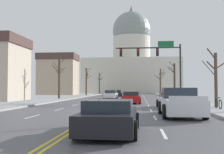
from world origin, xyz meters
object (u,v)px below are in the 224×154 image
Objects in this scene: sedan_oncoming_01 at (117,93)px; bicycle_parked at (218,104)px; pickup_truck_near_02 at (180,103)px; street_lamp_right at (222,41)px; pedestrian_00 at (191,94)px; sedan_oncoming_00 at (111,95)px; sedan_near_01 at (170,101)px; sedan_near_03 at (110,117)px; sedan_near_00 at (131,98)px; signal_gantry at (157,58)px.

sedan_oncoming_01 is 33.01m from bicycle_parked.
street_lamp_right is at bearing 28.20° from pickup_truck_near_02.
pedestrian_00 is at bearing 90.10° from street_lamp_right.
sedan_oncoming_00 is at bearing -90.80° from sedan_oncoming_01.
pickup_truck_near_02 reaches higher than sedan_near_01.
bicycle_parked is (6.89, 10.83, -0.09)m from sedan_near_03.
bicycle_parked is (10.25, -21.69, -0.12)m from sedan_oncoming_00.
sedan_near_00 is 2.48× the size of bicycle_parked.
sedan_near_01 is at bearing 118.66° from street_lamp_right.
street_lamp_right is 4.34× the size of bicycle_parked.
bicycle_parked is (10.12, -31.42, -0.11)m from sedan_oncoming_01.
sedan_near_00 is at bearing 171.15° from pedestrian_00.
street_lamp_right reaches higher than bicycle_parked.
signal_gantry reaches higher than pedestrian_00.
pickup_truck_near_02 is (0.20, -16.85, -4.61)m from signal_gantry.
sedan_near_03 is 42.38m from sedan_oncoming_01.
sedan_near_03 is at bearing -84.10° from sedan_oncoming_00.
signal_gantry reaches higher than sedan_oncoming_00.
sedan_near_01 is 2.41× the size of bicycle_parked.
sedan_near_01 is 2.72× the size of pedestrian_00.
signal_gantry is 1.86× the size of sedan_near_01.
street_lamp_right reaches higher than sedan_near_01.
street_lamp_right reaches higher than signal_gantry.
sedan_oncoming_00 is 9.73m from sedan_oncoming_01.
sedan_near_00 is at bearing 118.18° from street_lamp_right.
sedan_oncoming_00 is at bearing 95.90° from sedan_near_03.
pedestrian_00 is at bearing 76.60° from pickup_truck_near_02.
sedan_oncoming_01 is 2.57× the size of bicycle_parked.
bicycle_parked is at bearing 80.16° from street_lamp_right.
pickup_truck_near_02 is 1.20× the size of sedan_near_03.
sedan_near_00 is 19.51m from sedan_near_03.
sedan_near_03 is 2.46× the size of bicycle_parked.
sedan_near_03 is 32.70m from sedan_oncoming_00.
pedestrian_00 reaches higher than bicycle_parked.
street_lamp_right is 35.83m from sedan_oncoming_01.
signal_gantry is 4.47× the size of bicycle_parked.
pickup_truck_near_02 reaches higher than sedan_near_03.
sedan_near_03 is (-3.28, -23.26, -4.78)m from signal_gantry.
signal_gantry is 15.61m from street_lamp_right.
street_lamp_right is 1.75× the size of sedan_near_00.
sedan_oncoming_01 is at bearing 98.60° from sedan_near_00.
pedestrian_00 is (2.89, 12.13, 0.26)m from pickup_truck_near_02.
pickup_truck_near_02 is at bearing -91.00° from sedan_near_01.
pedestrian_00 is at bearing -56.80° from signal_gantry.
pickup_truck_near_02 is (-2.91, -1.56, -3.92)m from street_lamp_right.
pickup_truck_near_02 is 5.58m from bicycle_parked.
pedestrian_00 is (9.60, -23.71, 0.41)m from sedan_oncoming_01.
sedan_near_03 is 0.96× the size of sedan_oncoming_01.
street_lamp_right is 11.01m from sedan_near_03.
sedan_near_00 is 13.49m from pickup_truck_near_02.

